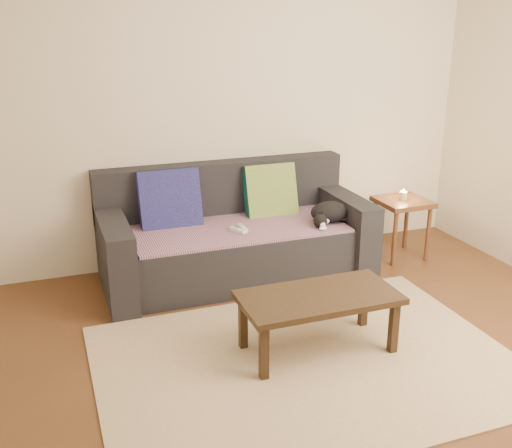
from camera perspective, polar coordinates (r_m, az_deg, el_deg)
name	(u,v)px	position (r m, az deg, el deg)	size (l,w,h in m)	color
ground	(318,376)	(3.64, 5.93, -14.22)	(4.50, 4.50, 0.00)	brown
back_wall	(217,107)	(4.96, -3.78, 11.03)	(4.50, 0.04, 2.60)	beige
sofa	(234,239)	(4.81, -2.08, -1.42)	(2.10, 0.94, 0.87)	#232328
throw_blanket	(238,228)	(4.68, -1.75, -0.41)	(1.66, 0.74, 0.02)	#442D55
cushion_navy	(170,201)	(4.74, -8.22, 2.21)	(0.48, 0.12, 0.48)	#0F1541
cushion_green	(270,191)	(4.97, 1.36, 3.20)	(0.43, 0.11, 0.43)	#0B4944
cat	(329,213)	(4.79, 6.96, 1.06)	(0.38, 0.30, 0.17)	black
wii_remote_a	(238,230)	(4.56, -1.76, -0.61)	(0.15, 0.04, 0.03)	white
wii_remote_b	(243,228)	(4.61, -1.29, -0.40)	(0.15, 0.04, 0.03)	white
side_table	(402,210)	(5.29, 13.75, 1.33)	(0.41, 0.41, 0.52)	brown
candle	(403,195)	(5.26, 13.86, 2.66)	(0.06, 0.06, 0.09)	beige
rug	(307,362)	(3.75, 4.92, -12.99)	(2.50, 1.80, 0.01)	tan
coffee_table	(319,302)	(3.72, 5.99, -7.38)	(0.97, 0.49, 0.39)	#312313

